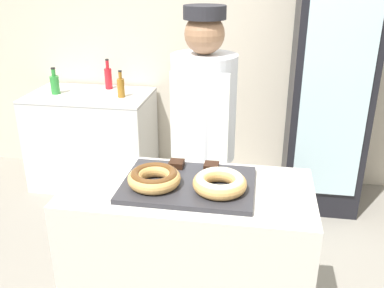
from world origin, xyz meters
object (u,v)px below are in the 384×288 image
(donut_chocolate_glaze, at_px, (154,177))
(beverage_fridge, at_px, (328,95))
(brownie_back_left, at_px, (177,164))
(chest_freezer, at_px, (93,139))
(bottle_red, at_px, (108,77))
(bottle_green, at_px, (55,84))
(serving_tray, at_px, (189,184))
(baker_person, at_px, (203,145))
(bottle_amber, at_px, (121,87))
(donut_light_glaze, at_px, (220,182))
(brownie_back_right, at_px, (211,166))

(donut_chocolate_glaze, distance_m, beverage_fridge, 2.05)
(brownie_back_left, distance_m, chest_freezer, 2.02)
(brownie_back_left, bearing_deg, donut_chocolate_glaze, -106.93)
(bottle_red, distance_m, bottle_green, 0.48)
(serving_tray, distance_m, brownie_back_left, 0.18)
(donut_chocolate_glaze, bearing_deg, bottle_red, 115.28)
(baker_person, relative_size, chest_freezer, 1.60)
(serving_tray, relative_size, chest_freezer, 0.57)
(beverage_fridge, bearing_deg, serving_tray, -116.36)
(bottle_amber, xyz_separation_m, bottle_green, (-0.62, 0.01, -0.00))
(donut_light_glaze, height_order, brownie_back_right, donut_light_glaze)
(bottle_amber, relative_size, bottle_green, 1.00)
(serving_tray, distance_m, bottle_red, 2.23)
(brownie_back_right, bearing_deg, bottle_red, 123.58)
(serving_tray, xyz_separation_m, bottle_red, (-1.10, 1.94, 0.01))
(donut_light_glaze, relative_size, beverage_fridge, 0.13)
(baker_person, distance_m, bottle_red, 1.70)
(baker_person, bearing_deg, bottle_amber, 129.56)
(serving_tray, xyz_separation_m, bottle_green, (-1.51, 1.70, -0.01))
(donut_light_glaze, xyz_separation_m, brownie_back_left, (-0.24, 0.21, -0.02))
(brownie_back_left, relative_size, beverage_fridge, 0.04)
(beverage_fridge, relative_size, bottle_green, 8.11)
(serving_tray, distance_m, bottle_green, 2.28)
(bottle_green, bearing_deg, serving_tray, -48.41)
(donut_light_glaze, distance_m, brownie_back_left, 0.32)
(donut_chocolate_glaze, height_order, bottle_amber, bottle_amber)
(serving_tray, relative_size, beverage_fridge, 0.32)
(serving_tray, bearing_deg, bottle_red, 119.44)
(serving_tray, relative_size, brownie_back_left, 8.50)
(serving_tray, xyz_separation_m, chest_freezer, (-1.22, 1.74, -0.54))
(serving_tray, bearing_deg, baker_person, 91.70)
(serving_tray, distance_m, baker_person, 0.64)
(brownie_back_left, distance_m, brownie_back_right, 0.18)
(bottle_amber, height_order, bottle_green, same)
(bottle_green, bearing_deg, bottle_red, 30.01)
(serving_tray, relative_size, donut_chocolate_glaze, 2.50)
(bottle_red, bearing_deg, bottle_amber, -50.72)
(brownie_back_right, bearing_deg, bottle_green, 136.00)
(brownie_back_left, height_order, bottle_green, bottle_green)
(brownie_back_left, distance_m, beverage_fridge, 1.84)
(serving_tray, height_order, brownie_back_left, brownie_back_left)
(chest_freezer, bearing_deg, baker_person, -42.67)
(bottle_green, bearing_deg, chest_freezer, 6.75)
(donut_chocolate_glaze, relative_size, chest_freezer, 0.23)
(beverage_fridge, bearing_deg, baker_person, -128.67)
(baker_person, bearing_deg, serving_tray, -88.30)
(chest_freezer, bearing_deg, brownie_back_left, -54.58)
(donut_chocolate_glaze, bearing_deg, chest_freezer, 120.63)
(donut_chocolate_glaze, height_order, brownie_back_right, donut_chocolate_glaze)
(brownie_back_right, distance_m, beverage_fridge, 1.75)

